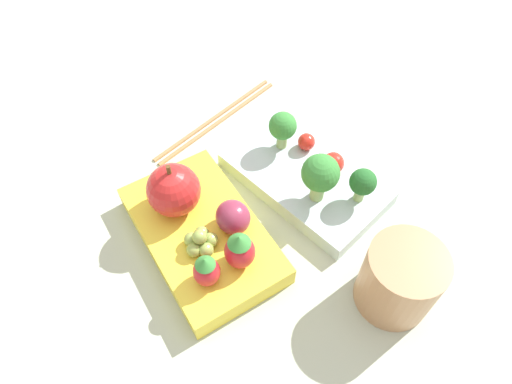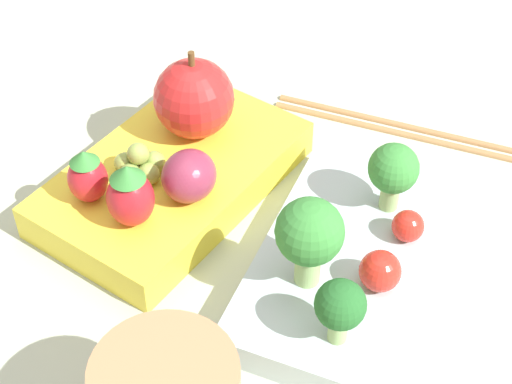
{
  "view_description": "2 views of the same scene",
  "coord_description": "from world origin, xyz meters",
  "px_view_note": "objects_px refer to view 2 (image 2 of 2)",
  "views": [
    {
      "loc": [
        0.25,
        -0.17,
        0.44
      ],
      "look_at": [
        0.01,
        -0.0,
        0.04
      ],
      "focal_mm": 32.0,
      "sensor_mm": 36.0,
      "label": 1
    },
    {
      "loc": [
        0.35,
        0.21,
        0.43
      ],
      "look_at": [
        0.01,
        -0.0,
        0.04
      ],
      "focal_mm": 60.0,
      "sensor_mm": 36.0,
      "label": 2
    }
  ],
  "objects_px": {
    "bento_box_savoury": "(348,263)",
    "grape_cluster": "(139,164)",
    "bento_box_fruit": "(172,178)",
    "broccoli_floret_1": "(340,307)",
    "cherry_tomato_1": "(380,271)",
    "broccoli_floret_0": "(309,235)",
    "plum": "(189,176)",
    "chopsticks_pair": "(406,128)",
    "broccoli_floret_2": "(393,171)",
    "cherry_tomato_0": "(408,226)",
    "strawberry_0": "(130,195)",
    "apple": "(194,98)",
    "strawberry_1": "(87,176)"
  },
  "relations": [
    {
      "from": "grape_cluster",
      "to": "broccoli_floret_2",
      "type": "bearing_deg",
      "value": 113.49
    },
    {
      "from": "bento_box_fruit",
      "to": "apple",
      "type": "bearing_deg",
      "value": -170.97
    },
    {
      "from": "strawberry_1",
      "to": "cherry_tomato_0",
      "type": "bearing_deg",
      "value": 113.51
    },
    {
      "from": "broccoli_floret_1",
      "to": "strawberry_0",
      "type": "distance_m",
      "value": 0.16
    },
    {
      "from": "broccoli_floret_0",
      "to": "bento_box_savoury",
      "type": "bearing_deg",
      "value": 160.48
    },
    {
      "from": "cherry_tomato_0",
      "to": "broccoli_floret_0",
      "type": "bearing_deg",
      "value": -29.84
    },
    {
      "from": "strawberry_0",
      "to": "plum",
      "type": "distance_m",
      "value": 0.04
    },
    {
      "from": "bento_box_savoury",
      "to": "grape_cluster",
      "type": "height_order",
      "value": "grape_cluster"
    },
    {
      "from": "cherry_tomato_1",
      "to": "strawberry_0",
      "type": "bearing_deg",
      "value": -75.81
    },
    {
      "from": "broccoli_floret_2",
      "to": "plum",
      "type": "relative_size",
      "value": 1.32
    },
    {
      "from": "bento_box_savoury",
      "to": "apple",
      "type": "height_order",
      "value": "apple"
    },
    {
      "from": "apple",
      "to": "plum",
      "type": "bearing_deg",
      "value": 31.75
    },
    {
      "from": "broccoli_floret_2",
      "to": "bento_box_fruit",
      "type": "bearing_deg",
      "value": -71.6
    },
    {
      "from": "broccoli_floret_1",
      "to": "apple",
      "type": "height_order",
      "value": "apple"
    },
    {
      "from": "strawberry_1",
      "to": "plum",
      "type": "xyz_separation_m",
      "value": [
        -0.04,
        0.06,
        -0.0
      ]
    },
    {
      "from": "broccoli_floret_2",
      "to": "cherry_tomato_0",
      "type": "xyz_separation_m",
      "value": [
        0.02,
        0.02,
        -0.02
      ]
    },
    {
      "from": "cherry_tomato_1",
      "to": "apple",
      "type": "relative_size",
      "value": 0.38
    },
    {
      "from": "bento_box_savoury",
      "to": "bento_box_fruit",
      "type": "relative_size",
      "value": 1.04
    },
    {
      "from": "plum",
      "to": "grape_cluster",
      "type": "xyz_separation_m",
      "value": [
        0.0,
        -0.04,
        -0.01
      ]
    },
    {
      "from": "bento_box_fruit",
      "to": "strawberry_0",
      "type": "relative_size",
      "value": 4.16
    },
    {
      "from": "cherry_tomato_0",
      "to": "strawberry_0",
      "type": "relative_size",
      "value": 0.44
    },
    {
      "from": "bento_box_savoury",
      "to": "bento_box_fruit",
      "type": "height_order",
      "value": "bento_box_fruit"
    },
    {
      "from": "broccoli_floret_0",
      "to": "chopsticks_pair",
      "type": "height_order",
      "value": "broccoli_floret_0"
    },
    {
      "from": "cherry_tomato_0",
      "to": "grape_cluster",
      "type": "relative_size",
      "value": 0.59
    },
    {
      "from": "cherry_tomato_0",
      "to": "grape_cluster",
      "type": "distance_m",
      "value": 0.19
    },
    {
      "from": "apple",
      "to": "grape_cluster",
      "type": "xyz_separation_m",
      "value": [
        0.06,
        -0.01,
        -0.02
      ]
    },
    {
      "from": "cherry_tomato_1",
      "to": "bento_box_savoury",
      "type": "bearing_deg",
      "value": -118.01
    },
    {
      "from": "cherry_tomato_0",
      "to": "strawberry_1",
      "type": "xyz_separation_m",
      "value": [
        0.08,
        -0.19,
        0.02
      ]
    },
    {
      "from": "broccoli_floret_2",
      "to": "chopsticks_pair",
      "type": "xyz_separation_m",
      "value": [
        -0.1,
        -0.03,
        -0.05
      ]
    },
    {
      "from": "plum",
      "to": "chopsticks_pair",
      "type": "relative_size",
      "value": 0.19
    },
    {
      "from": "bento_box_savoury",
      "to": "broccoli_floret_2",
      "type": "xyz_separation_m",
      "value": [
        -0.05,
        0.0,
        0.04
      ]
    },
    {
      "from": "broccoli_floret_2",
      "to": "strawberry_0",
      "type": "relative_size",
      "value": 1.08
    },
    {
      "from": "broccoli_floret_0",
      "to": "cherry_tomato_0",
      "type": "distance_m",
      "value": 0.08
    },
    {
      "from": "bento_box_savoury",
      "to": "apple",
      "type": "bearing_deg",
      "value": -105.97
    },
    {
      "from": "bento_box_fruit",
      "to": "chopsticks_pair",
      "type": "distance_m",
      "value": 0.19
    },
    {
      "from": "broccoli_floret_0",
      "to": "broccoli_floret_2",
      "type": "relative_size",
      "value": 1.24
    },
    {
      "from": "grape_cluster",
      "to": "broccoli_floret_0",
      "type": "bearing_deg",
      "value": 83.13
    },
    {
      "from": "bento_box_fruit",
      "to": "cherry_tomato_0",
      "type": "relative_size",
      "value": 9.39
    },
    {
      "from": "broccoli_floret_2",
      "to": "grape_cluster",
      "type": "relative_size",
      "value": 1.44
    },
    {
      "from": "cherry_tomato_1",
      "to": "plum",
      "type": "bearing_deg",
      "value": -89.62
    },
    {
      "from": "bento_box_savoury",
      "to": "strawberry_0",
      "type": "bearing_deg",
      "value": -67.27
    },
    {
      "from": "bento_box_fruit",
      "to": "plum",
      "type": "distance_m",
      "value": 0.05
    },
    {
      "from": "broccoli_floret_0",
      "to": "chopsticks_pair",
      "type": "distance_m",
      "value": 0.2
    },
    {
      "from": "bento_box_savoury",
      "to": "apple",
      "type": "relative_size",
      "value": 3.03
    },
    {
      "from": "strawberry_0",
      "to": "apple",
      "type": "bearing_deg",
      "value": -169.47
    },
    {
      "from": "grape_cluster",
      "to": "cherry_tomato_1",
      "type": "bearing_deg",
      "value": 90.69
    },
    {
      "from": "bento_box_fruit",
      "to": "broccoli_floret_0",
      "type": "distance_m",
      "value": 0.14
    },
    {
      "from": "broccoli_floret_1",
      "to": "cherry_tomato_1",
      "type": "distance_m",
      "value": 0.05
    },
    {
      "from": "bento_box_savoury",
      "to": "strawberry_0",
      "type": "height_order",
      "value": "strawberry_0"
    },
    {
      "from": "bento_box_savoury",
      "to": "plum",
      "type": "xyz_separation_m",
      "value": [
        0.02,
        -0.11,
        0.03
      ]
    }
  ]
}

